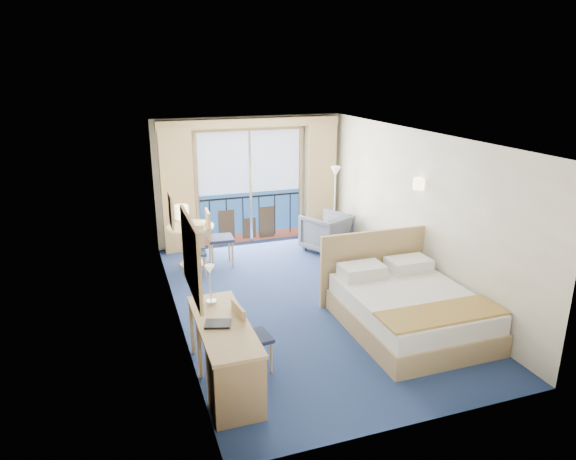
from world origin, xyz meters
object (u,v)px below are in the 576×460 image
(round_table, at_px, (191,235))
(armchair, at_px, (326,232))
(bed, at_px, (407,307))
(table_chair_b, at_px, (195,248))
(table_chair_a, at_px, (215,234))
(desk, at_px, (233,371))
(nightstand, at_px, (392,268))
(desk_chair, at_px, (247,333))
(floor_lamp, at_px, (335,186))

(round_table, bearing_deg, armchair, -1.37)
(bed, xyz_separation_m, table_chair_b, (-2.58, 3.10, 0.17))
(armchair, height_order, round_table, round_table)
(table_chair_a, bearing_deg, desk, 174.10)
(bed, xyz_separation_m, table_chair_a, (-2.13, 3.40, 0.29))
(desk, bearing_deg, round_table, 86.99)
(nightstand, bearing_deg, round_table, 148.60)
(armchair, relative_size, desk, 0.50)
(desk_chair, relative_size, round_table, 1.06)
(table_chair_a, bearing_deg, floor_lamp, -79.16)
(desk_chair, relative_size, table_chair_a, 0.85)
(nightstand, height_order, table_chair_b, table_chair_b)
(bed, relative_size, nightstand, 4.22)
(bed, relative_size, floor_lamp, 1.32)
(armchair, relative_size, table_chair_b, 0.97)
(desk_chair, height_order, table_chair_a, table_chair_a)
(floor_lamp, distance_m, desk_chair, 5.14)
(desk, xyz_separation_m, table_chair_b, (0.24, 4.05, 0.05))
(bed, distance_m, round_table, 4.39)
(armchair, distance_m, round_table, 2.79)
(floor_lamp, xyz_separation_m, table_chair_a, (-2.64, -0.37, -0.67))
(nightstand, relative_size, table_chair_a, 0.48)
(table_chair_b, bearing_deg, armchair, 12.41)
(desk_chair, bearing_deg, nightstand, -65.72)
(table_chair_b, bearing_deg, round_table, 94.92)
(desk, relative_size, round_table, 1.95)
(desk_chair, distance_m, table_chair_a, 3.76)
(floor_lamp, bearing_deg, table_chair_b, -167.88)
(table_chair_a, bearing_deg, armchair, -85.25)
(desk_chair, bearing_deg, round_table, -5.57)
(round_table, bearing_deg, bed, -53.95)
(nightstand, relative_size, floor_lamp, 0.31)
(nightstand, height_order, desk, desk)
(floor_lamp, height_order, round_table, floor_lamp)
(floor_lamp, height_order, table_chair_a, floor_lamp)
(desk_chair, xyz_separation_m, round_table, (-0.09, 3.88, 0.07))
(nightstand, relative_size, table_chair_b, 0.60)
(nightstand, height_order, round_table, round_table)
(bed, relative_size, table_chair_b, 2.53)
(bed, bearing_deg, nightstand, 67.19)
(floor_lamp, distance_m, table_chair_b, 3.25)
(round_table, height_order, table_chair_b, table_chair_b)
(nightstand, xyz_separation_m, desk_chair, (-3.14, -1.90, 0.26))
(desk_chair, bearing_deg, table_chair_a, -12.29)
(table_chair_b, bearing_deg, desk, -88.51)
(armchair, distance_m, desk_chair, 4.67)
(desk, bearing_deg, nightstand, 35.92)
(armchair, relative_size, round_table, 0.98)
(armchair, height_order, floor_lamp, floor_lamp)
(nightstand, bearing_deg, armchair, 103.46)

